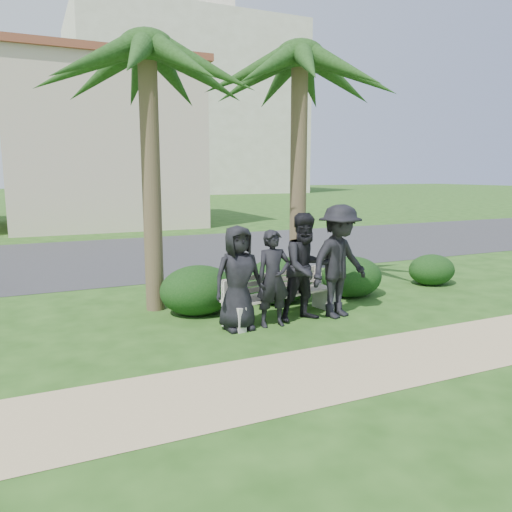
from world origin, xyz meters
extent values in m
plane|color=#214614|center=(0.00, 0.00, 0.00)|extent=(160.00, 160.00, 0.00)
cube|color=tan|center=(0.00, -1.80, 0.00)|extent=(30.00, 1.60, 0.01)
cube|color=#2D2D30|center=(0.00, 8.00, 0.00)|extent=(160.00, 8.00, 0.01)
cube|color=beige|center=(-1.00, 18.00, 3.50)|extent=(8.00, 8.00, 7.00)
cube|color=brown|center=(-1.00, 18.00, 7.15)|extent=(8.40, 8.40, 0.30)
cube|color=beige|center=(14.00, 55.00, 10.00)|extent=(26.00, 18.00, 20.00)
cube|color=#ADA091|center=(-0.48, 0.46, 0.40)|extent=(2.17, 0.93, 0.04)
cube|color=#ADA091|center=(-0.48, 0.68, 0.62)|extent=(2.07, 0.49, 0.25)
cube|color=beige|center=(-1.47, 0.46, 0.19)|extent=(0.24, 0.50, 0.39)
cube|color=beige|center=(0.50, 0.46, 0.19)|extent=(0.24, 0.50, 0.39)
imported|color=black|center=(-1.38, 0.22, 0.82)|extent=(0.81, 0.53, 1.63)
imported|color=black|center=(-0.81, 0.15, 0.77)|extent=(0.58, 0.40, 1.54)
imported|color=black|center=(-0.18, 0.21, 0.89)|extent=(0.90, 0.72, 1.78)
imported|color=black|center=(0.43, 0.16, 0.95)|extent=(1.37, 1.00, 1.90)
ellipsoid|color=black|center=(-1.67, 1.35, 0.43)|extent=(1.33, 1.10, 0.87)
ellipsoid|color=black|center=(-0.13, 1.47, 0.39)|extent=(1.18, 0.98, 0.77)
ellipsoid|color=black|center=(0.04, 1.52, 0.44)|extent=(1.34, 1.11, 0.87)
ellipsoid|color=black|center=(1.48, 1.28, 0.41)|extent=(1.24, 1.03, 0.81)
ellipsoid|color=black|center=(3.69, 1.41, 0.34)|extent=(1.04, 0.86, 0.68)
cylinder|color=brown|center=(-2.29, 1.91, 2.24)|extent=(0.32, 0.32, 4.48)
cylinder|color=brown|center=(0.57, 1.86, 2.30)|extent=(0.32, 0.32, 4.60)
camera|label=1|loc=(-4.24, -6.72, 2.41)|focal=35.00mm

